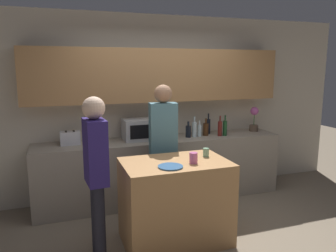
# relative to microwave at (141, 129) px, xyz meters

# --- Properties ---
(ground_plane) EXTENTS (14.00, 14.00, 0.00)m
(ground_plane) POSITION_rel_microwave_xyz_m (0.29, -1.45, -1.07)
(ground_plane) COLOR #7F705B
(back_wall) EXTENTS (6.40, 0.40, 2.70)m
(back_wall) POSITION_rel_microwave_xyz_m (0.29, 0.21, 0.47)
(back_wall) COLOR beige
(back_wall) RESTS_ON ground_plane
(back_counter) EXTENTS (3.60, 0.62, 0.92)m
(back_counter) POSITION_rel_microwave_xyz_m (0.29, -0.06, -0.61)
(back_counter) COLOR gray
(back_counter) RESTS_ON ground_plane
(kitchen_island) EXTENTS (1.16, 0.74, 0.93)m
(kitchen_island) POSITION_rel_microwave_xyz_m (0.06, -1.26, -0.60)
(kitchen_island) COLOR #B27F4C
(kitchen_island) RESTS_ON ground_plane
(microwave) EXTENTS (0.52, 0.39, 0.30)m
(microwave) POSITION_rel_microwave_xyz_m (0.00, 0.00, 0.00)
(microwave) COLOR #B7BABC
(microwave) RESTS_ON back_counter
(toaster) EXTENTS (0.26, 0.16, 0.18)m
(toaster) POSITION_rel_microwave_xyz_m (-0.98, 0.00, -0.06)
(toaster) COLOR silver
(toaster) RESTS_ON back_counter
(potted_plant) EXTENTS (0.14, 0.14, 0.40)m
(potted_plant) POSITION_rel_microwave_xyz_m (1.88, 0.00, 0.05)
(potted_plant) COLOR brown
(potted_plant) RESTS_ON back_counter
(bottle_0) EXTENTS (0.08, 0.08, 0.24)m
(bottle_0) POSITION_rel_microwave_xyz_m (0.69, -0.09, -0.06)
(bottle_0) COLOR black
(bottle_0) RESTS_ON back_counter
(bottle_1) EXTENTS (0.07, 0.07, 0.31)m
(bottle_1) POSITION_rel_microwave_xyz_m (0.79, -0.09, -0.03)
(bottle_1) COLOR silver
(bottle_1) RESTS_ON back_counter
(bottle_2) EXTENTS (0.06, 0.06, 0.24)m
(bottle_2) POSITION_rel_microwave_xyz_m (0.88, -0.08, -0.06)
(bottle_2) COLOR silver
(bottle_2) RESTS_ON back_counter
(bottle_3) EXTENTS (0.08, 0.08, 0.26)m
(bottle_3) POSITION_rel_microwave_xyz_m (0.99, -0.06, -0.05)
(bottle_3) COLOR #472814
(bottle_3) RESTS_ON back_counter
(bottle_4) EXTENTS (0.07, 0.07, 0.32)m
(bottle_4) POSITION_rel_microwave_xyz_m (1.09, 0.06, -0.03)
(bottle_4) COLOR black
(bottle_4) RESTS_ON back_counter
(bottle_5) EXTENTS (0.06, 0.06, 0.31)m
(bottle_5) POSITION_rel_microwave_xyz_m (1.18, -0.16, -0.03)
(bottle_5) COLOR maroon
(bottle_5) RESTS_ON back_counter
(bottle_6) EXTENTS (0.06, 0.06, 0.31)m
(bottle_6) POSITION_rel_microwave_xyz_m (1.26, -0.16, -0.03)
(bottle_6) COLOR #194723
(bottle_6) RESTS_ON back_counter
(plate_on_island) EXTENTS (0.26, 0.26, 0.01)m
(plate_on_island) POSITION_rel_microwave_xyz_m (-0.06, -1.44, -0.13)
(plate_on_island) COLOR #2D5684
(plate_on_island) RESTS_ON kitchen_island
(cup_0) EXTENTS (0.09, 0.09, 0.12)m
(cup_0) POSITION_rel_microwave_xyz_m (0.22, -1.38, -0.07)
(cup_0) COLOR #D368A4
(cup_0) RESTS_ON kitchen_island
(cup_1) EXTENTS (0.07, 0.07, 0.10)m
(cup_1) POSITION_rel_microwave_xyz_m (0.46, -1.19, -0.08)
(cup_1) COLOR #78AA88
(cup_1) RESTS_ON kitchen_island
(person_left) EXTENTS (0.22, 0.35, 1.67)m
(person_left) POSITION_rel_microwave_xyz_m (-0.80, -1.33, -0.07)
(person_left) COLOR black
(person_left) RESTS_ON ground_plane
(person_center) EXTENTS (0.36, 0.23, 1.73)m
(person_center) POSITION_rel_microwave_xyz_m (0.13, -0.63, -0.03)
(person_center) COLOR black
(person_center) RESTS_ON ground_plane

